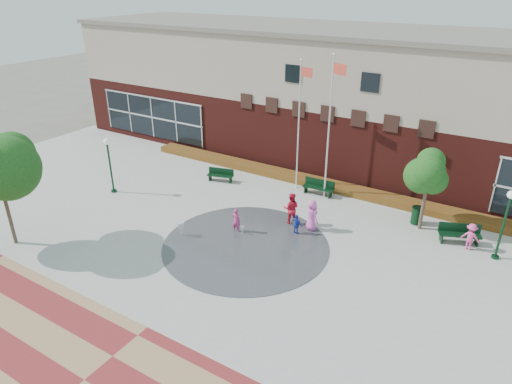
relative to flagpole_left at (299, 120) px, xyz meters
The scene contains 22 objects.
ground 11.58m from the flagpole_left, 84.53° to the right, with size 120.00×120.00×0.00m, color #666056.
plaza_concrete 8.07m from the flagpole_left, 81.27° to the right, with size 46.00×18.00×0.01m, color #A8A8A0.
paver_band 18.22m from the flagpole_left, 86.70° to the right, with size 46.00×6.00×0.01m, color maroon.
splash_pad 8.91m from the flagpole_left, 82.40° to the right, with size 8.40×8.40×0.01m, color #383A3D.
library_building 6.93m from the flagpole_left, 81.56° to the left, with size 44.40×10.40×9.20m.
flower_bed 4.72m from the flagpole_left, 43.81° to the left, with size 26.00×1.20×0.40m, color #A51D0F.
flagpole_left is the anchor object (origin of this frame).
flagpole_right 2.14m from the flagpole_left, ahead, with size 0.99×0.48×8.60m.
lamp_left 11.84m from the flagpole_left, 144.98° to the right, with size 0.38×0.38×3.54m.
lamp_right 12.30m from the flagpole_left, 10.75° to the right, with size 0.38×0.38×3.59m.
bench_left 6.60m from the flagpole_left, 159.49° to the right, with size 1.81×0.92×0.88m.
bench_mid 4.50m from the flagpole_left, ahead, with size 1.96×0.62×0.98m.
bench_right 11.06m from the flagpole_left, ahead, with size 2.11×1.29×1.03m.
trash_can 8.74m from the flagpole_left, ahead, with size 0.62×0.62×1.01m.
tree_mid 8.23m from the flagpole_left, ahead, with size 2.72×2.72×4.59m.
water_jet_a 9.98m from the flagpole_left, 105.49° to the right, with size 0.39×0.39×0.77m, color white.
water_jet_b 8.15m from the flagpole_left, 87.70° to the right, with size 0.20×0.20×0.45m, color white.
child_splash 7.71m from the flagpole_left, 91.44° to the right, with size 0.50×0.33×1.37m, color #C6387A.
adult_red 5.96m from the flagpole_left, 66.87° to the right, with size 0.88×0.69×1.81m, color red.
adult_pink 6.51m from the flagpole_left, 54.56° to the right, with size 0.84×0.55×1.73m, color #EB5CC0.
child_blue 7.08m from the flagpole_left, 63.10° to the right, with size 0.67×0.28×1.14m, color #2136B1.
person_bench 11.47m from the flagpole_left, 10.97° to the right, with size 0.92×0.53×1.42m, color #EF4991.
Camera 1 is at (10.79, -13.45, 12.30)m, focal length 32.00 mm.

